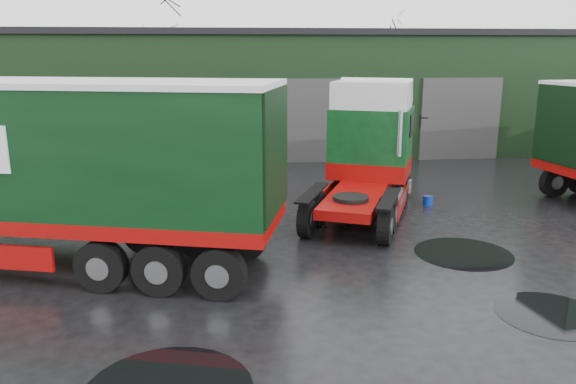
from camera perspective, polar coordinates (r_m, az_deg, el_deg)
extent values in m
plane|color=black|center=(13.84, 0.11, -8.27)|extent=(100.00, 100.00, 0.00)
cube|color=black|center=(32.97, -0.13, 10.21)|extent=(32.00, 12.00, 6.00)
cube|color=black|center=(32.90, -0.14, 15.69)|extent=(32.40, 12.40, 0.30)
cylinder|color=#0725A3|center=(20.36, 14.03, -0.84)|extent=(0.42, 0.42, 0.31)
cylinder|color=black|center=(15.85, 17.39, -5.96)|extent=(2.60, 2.60, 0.01)
cylinder|color=black|center=(13.01, 25.15, -11.19)|extent=(2.23, 2.23, 0.01)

